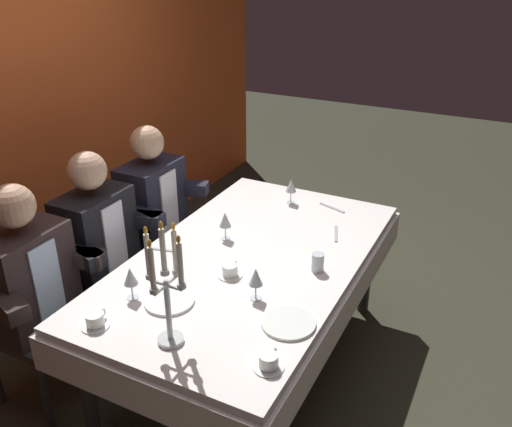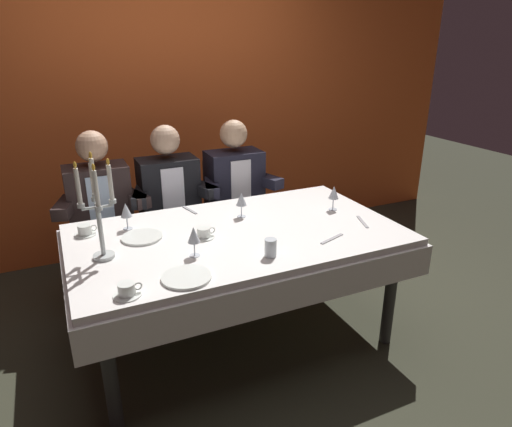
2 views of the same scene
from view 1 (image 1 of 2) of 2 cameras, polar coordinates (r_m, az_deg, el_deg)
ground_plane at (r=3.32m, az=-0.65°, el=-15.60°), size 12.00×12.00×0.00m
back_wall at (r=3.67m, az=-24.84°, el=10.18°), size 6.00×0.12×2.70m
dining_table at (r=2.95m, az=-0.71°, el=-6.54°), size 1.94×1.14×0.74m
candelabra at (r=2.19m, az=-9.37°, el=-7.73°), size 0.19×0.19×0.56m
dinner_plate_0 at (r=2.41m, az=3.41°, el=-11.37°), size 0.24×0.24×0.01m
dinner_plate_1 at (r=2.57m, az=-9.06°, el=-9.03°), size 0.23×0.23×0.01m
wine_glass_0 at (r=3.01m, az=-3.25°, el=-0.73°), size 0.07×0.07×0.16m
wine_glass_1 at (r=2.57m, az=-13.01°, el=-6.48°), size 0.07×0.07×0.16m
wine_glass_2 at (r=3.44m, az=3.69°, el=2.86°), size 0.07×0.07×0.16m
wine_glass_3 at (r=2.50m, az=-0.03°, el=-6.70°), size 0.07×0.07×0.16m
water_tumbler_0 at (r=2.76m, az=6.48°, el=-5.10°), size 0.06×0.06×0.10m
coffee_cup_0 at (r=2.72m, az=-2.68°, el=-6.04°), size 0.13×0.12×0.06m
coffee_cup_1 at (r=2.48m, az=-16.49°, el=-10.72°), size 0.13×0.12×0.06m
coffee_cup_2 at (r=2.19m, az=1.33°, el=-15.25°), size 0.13×0.12×0.06m
fork_0 at (r=2.99m, az=-9.90°, el=-3.73°), size 0.06×0.17×0.01m
knife_1 at (r=3.14m, az=8.37°, el=-2.10°), size 0.19×0.08×0.01m
knife_2 at (r=3.44m, az=7.96°, el=0.60°), size 0.08×0.19×0.01m
seated_diner_0 at (r=2.94m, az=-22.79°, el=-6.29°), size 0.63×0.48×1.24m
seated_diner_1 at (r=3.22m, az=-16.40°, el=-2.28°), size 0.63×0.48×1.24m
seated_diner_2 at (r=3.57m, az=-10.86°, el=1.23°), size 0.63×0.48×1.24m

